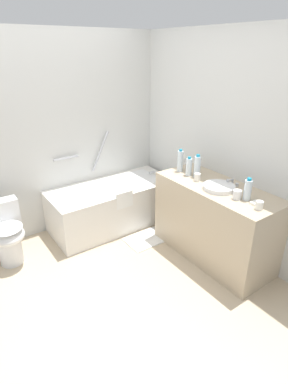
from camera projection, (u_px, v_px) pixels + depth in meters
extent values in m
plane|color=#C1AD8E|center=(105.00, 286.00, 3.02)|extent=(4.02, 4.02, 0.00)
cube|color=silver|center=(42.00, 139.00, 3.56)|extent=(3.42, 0.10, 2.33)
cube|color=silver|center=(226.00, 145.00, 3.34)|extent=(0.10, 3.07, 2.33)
cube|color=white|center=(113.00, 205.00, 3.99)|extent=(1.59, 0.69, 0.55)
cube|color=white|center=(112.00, 189.00, 3.89)|extent=(1.31, 0.50, 0.09)
cylinder|color=silver|center=(152.00, 172.00, 4.18)|extent=(0.09, 0.03, 0.03)
cylinder|color=silver|center=(100.00, 151.00, 3.97)|extent=(0.27, 0.03, 0.50)
cylinder|color=silver|center=(66.00, 158.00, 3.73)|extent=(0.31, 0.03, 0.03)
cube|color=white|center=(124.00, 200.00, 3.63)|extent=(0.22, 0.03, 0.20)
cylinder|color=white|center=(10.00, 248.00, 3.29)|extent=(0.24, 0.24, 0.36)
ellipsoid|color=white|center=(8.00, 235.00, 3.18)|extent=(0.34, 0.37, 0.15)
ellipsoid|color=white|center=(6.00, 228.00, 3.14)|extent=(0.32, 0.35, 0.02)
cube|color=white|center=(1.00, 214.00, 3.28)|extent=(0.37, 0.15, 0.30)
cube|color=tan|center=(214.00, 222.00, 3.32)|extent=(0.57, 1.34, 0.84)
cylinder|color=white|center=(219.00, 187.00, 3.07)|extent=(0.32, 0.32, 0.04)
cylinder|color=#B2B2B7|center=(232.00, 182.00, 3.17)|extent=(0.02, 0.02, 0.06)
cylinder|color=#B2B2B7|center=(230.00, 180.00, 3.13)|extent=(0.09, 0.02, 0.02)
cylinder|color=#B2B2B7|center=(237.00, 185.00, 3.13)|extent=(0.03, 0.03, 0.04)
cylinder|color=#B2B2B7|center=(228.00, 181.00, 3.22)|extent=(0.03, 0.03, 0.04)
cylinder|color=silver|center=(180.00, 161.00, 3.48)|extent=(0.07, 0.07, 0.24)
cylinder|color=teal|center=(181.00, 150.00, 3.42)|extent=(0.04, 0.04, 0.02)
cylinder|color=silver|center=(197.00, 167.00, 3.32)|extent=(0.07, 0.07, 0.23)
cylinder|color=teal|center=(198.00, 156.00, 3.27)|extent=(0.04, 0.04, 0.02)
cylinder|color=silver|center=(189.00, 167.00, 3.37)|extent=(0.06, 0.06, 0.19)
cylinder|color=teal|center=(189.00, 158.00, 3.33)|extent=(0.04, 0.04, 0.02)
cylinder|color=silver|center=(248.00, 190.00, 2.82)|extent=(0.07, 0.07, 0.19)
cylinder|color=teal|center=(249.00, 179.00, 2.78)|extent=(0.04, 0.04, 0.02)
cylinder|color=white|center=(237.00, 195.00, 2.86)|extent=(0.08, 0.08, 0.09)
cylinder|color=white|center=(259.00, 205.00, 2.68)|extent=(0.07, 0.07, 0.08)
cylinder|color=white|center=(198.00, 177.00, 3.25)|extent=(0.06, 0.06, 0.08)
cube|color=white|center=(255.00, 203.00, 2.78)|extent=(0.09, 0.06, 0.02)
cube|color=white|center=(147.00, 239.00, 3.76)|extent=(0.52, 0.35, 0.01)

